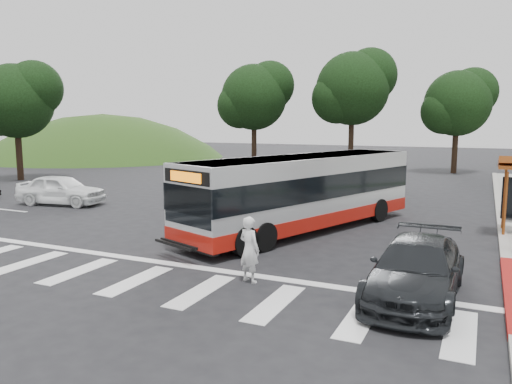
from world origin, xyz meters
The scene contains 13 objects.
ground centered at (0.00, 0.00, 0.00)m, with size 140.00×140.00×0.00m, color black.
curb_east centered at (9.00, 8.00, 0.07)m, with size 0.30×40.00×0.15m, color #9E9991.
curb_east_red centered at (9.00, -2.00, 0.08)m, with size 0.32×6.00×0.15m, color maroon.
hillside_nw centered at (-32.00, 30.00, 0.00)m, with size 44.00×44.00×10.00m, color #1C3E14.
crosswalk_ladder centered at (0.00, -5.00, 0.01)m, with size 18.00×2.60×0.01m, color silver.
tree_north_a centered at (-1.92, 26.07, 6.92)m, with size 6.60×6.15×10.17m.
tree_north_b centered at (6.07, 28.06, 5.66)m, with size 5.72×5.33×8.43m.
tree_north_c centered at (-9.92, 24.06, 6.29)m, with size 6.16×5.74×9.30m.
tree_west_a centered at (-21.93, 10.06, 5.66)m, with size 5.72×5.33×8.43m.
transit_bus centered at (2.01, 2.69, 1.44)m, with size 2.41×11.14×2.88m, color #AFB1B4, non-canonical shape.
pedestrian centered at (2.78, -3.82, 0.88)m, with size 0.64×0.42×1.76m, color silver.
dark_sedan centered at (6.91, -3.28, 0.71)m, with size 1.98×4.86×1.41m, color black.
west_car_white centered at (-11.13, 3.25, 0.76)m, with size 1.80×4.47×1.52m, color white.
Camera 1 is at (8.23, -15.27, 4.21)m, focal length 35.00 mm.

